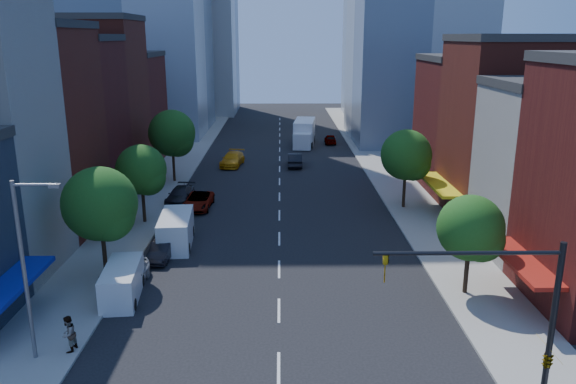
% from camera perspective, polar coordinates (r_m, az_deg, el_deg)
% --- Properties ---
extents(ground, '(220.00, 220.00, 0.00)m').
position_cam_1_polar(ground, '(28.22, -0.96, -17.58)').
color(ground, black).
rests_on(ground, ground).
extents(sidewalk_left, '(5.00, 120.00, 0.15)m').
position_cam_1_polar(sidewalk_left, '(66.66, -11.68, 1.93)').
color(sidewalk_left, gray).
rests_on(sidewalk_left, ground).
extents(sidewalk_right, '(5.00, 120.00, 0.15)m').
position_cam_1_polar(sidewalk_right, '(66.61, 9.96, 2.01)').
color(sidewalk_right, gray).
rests_on(sidewalk_right, ground).
extents(bldg_left_2, '(12.00, 9.00, 16.00)m').
position_cam_1_polar(bldg_left_2, '(49.49, -26.16, 5.35)').
color(bldg_left_2, '#591D15').
rests_on(bldg_left_2, ground).
extents(bldg_left_3, '(12.00, 8.00, 15.00)m').
position_cam_1_polar(bldg_left_3, '(57.27, -22.56, 6.43)').
color(bldg_left_3, '#4F1513').
rests_on(bldg_left_3, ground).
extents(bldg_left_4, '(12.00, 9.00, 17.00)m').
position_cam_1_polar(bldg_left_4, '(65.05, -19.95, 8.54)').
color(bldg_left_4, '#591D15').
rests_on(bldg_left_4, ground).
extents(bldg_left_5, '(12.00, 10.00, 13.00)m').
position_cam_1_polar(bldg_left_5, '(74.26, -17.47, 7.96)').
color(bldg_left_5, '#4F1513').
rests_on(bldg_left_5, ground).
extents(bldg_right_1, '(12.00, 8.00, 12.00)m').
position_cam_1_polar(bldg_right_1, '(44.91, 26.96, 1.73)').
color(bldg_right_1, beige).
rests_on(bldg_right_1, ground).
extents(bldg_right_2, '(12.00, 10.00, 15.00)m').
position_cam_1_polar(bldg_right_2, '(52.60, 22.73, 5.70)').
color(bldg_right_2, '#591D15').
rests_on(bldg_right_2, ground).
extents(bldg_right_3, '(12.00, 10.00, 13.00)m').
position_cam_1_polar(bldg_right_3, '(61.94, 19.05, 6.44)').
color(bldg_right_3, '#4F1513').
rests_on(bldg_right_3, ground).
extents(traffic_signal, '(7.24, 2.24, 8.00)m').
position_cam_1_polar(traffic_signal, '(24.28, 23.88, -13.56)').
color(traffic_signal, black).
rests_on(traffic_signal, sidewalk_right).
extents(streetlight, '(2.25, 0.25, 9.00)m').
position_cam_1_polar(streetlight, '(29.19, -25.01, -6.33)').
color(streetlight, slate).
rests_on(streetlight, sidewalk_left).
extents(tree_left_near, '(4.80, 4.80, 7.30)m').
position_cam_1_polar(tree_left_near, '(37.91, -18.37, -1.43)').
color(tree_left_near, black).
rests_on(tree_left_near, sidewalk_left).
extents(tree_left_mid, '(4.20, 4.20, 6.65)m').
position_cam_1_polar(tree_left_mid, '(48.23, -14.53, 2.00)').
color(tree_left_mid, black).
rests_on(tree_left_mid, sidewalk_left).
extents(tree_left_far, '(5.00, 5.00, 7.75)m').
position_cam_1_polar(tree_left_far, '(61.51, -11.57, 5.69)').
color(tree_left_far, black).
rests_on(tree_left_far, sidewalk_left).
extents(tree_right_near, '(4.00, 4.00, 6.20)m').
position_cam_1_polar(tree_right_near, '(35.42, 18.30, -3.76)').
color(tree_right_near, black).
rests_on(tree_right_near, sidewalk_right).
extents(tree_right_far, '(4.60, 4.60, 7.20)m').
position_cam_1_polar(tree_right_far, '(51.96, 12.08, 3.49)').
color(tree_right_far, black).
rests_on(tree_right_far, sidewalk_right).
extents(parked_car_front, '(1.86, 4.59, 1.56)m').
position_cam_1_polar(parked_car_front, '(37.40, -15.79, -8.12)').
color(parked_car_front, '#A5A5A9').
rests_on(parked_car_front, ground).
extents(parked_car_second, '(1.64, 4.02, 1.30)m').
position_cam_1_polar(parked_car_second, '(41.33, -12.69, -5.79)').
color(parked_car_second, black).
rests_on(parked_car_second, ground).
extents(parked_car_third, '(2.59, 5.22, 1.42)m').
position_cam_1_polar(parked_car_third, '(52.52, -9.09, -0.91)').
color(parked_car_third, '#999999').
rests_on(parked_car_third, ground).
extents(parked_car_rear, '(2.56, 5.22, 1.46)m').
position_cam_1_polar(parked_car_rear, '(54.71, -10.88, -0.30)').
color(parked_car_rear, black).
rests_on(parked_car_rear, ground).
extents(cargo_van_near, '(2.40, 5.04, 2.08)m').
position_cam_1_polar(cargo_van_near, '(35.73, -16.52, -8.89)').
color(cargo_van_near, silver).
rests_on(cargo_van_near, ground).
extents(cargo_van_far, '(2.68, 5.82, 2.42)m').
position_cam_1_polar(cargo_van_far, '(43.39, -11.32, -3.90)').
color(cargo_van_far, white).
rests_on(cargo_van_far, ground).
extents(taxi, '(3.03, 5.90, 1.64)m').
position_cam_1_polar(taxi, '(69.38, -5.67, 3.34)').
color(taxi, orange).
rests_on(taxi, ground).
extents(traffic_car_oncoming, '(1.75, 4.90, 1.61)m').
position_cam_1_polar(traffic_car_oncoming, '(68.75, 0.71, 3.29)').
color(traffic_car_oncoming, black).
rests_on(traffic_car_oncoming, ground).
extents(traffic_car_far, '(1.77, 4.10, 1.38)m').
position_cam_1_polar(traffic_car_far, '(83.70, 4.32, 5.39)').
color(traffic_car_far, '#999999').
rests_on(traffic_car_far, ground).
extents(box_truck, '(3.61, 9.21, 3.61)m').
position_cam_1_polar(box_truck, '(82.19, 1.65, 5.96)').
color(box_truck, white).
rests_on(box_truck, ground).
extents(pedestrian_near, '(0.55, 0.67, 1.58)m').
position_cam_1_polar(pedestrian_near, '(35.61, -18.32, -9.29)').
color(pedestrian_near, '#999999').
rests_on(pedestrian_near, sidewalk_left).
extents(pedestrian_far, '(0.89, 1.05, 1.90)m').
position_cam_1_polar(pedestrian_far, '(30.86, -21.42, -13.28)').
color(pedestrian_far, '#999999').
rests_on(pedestrian_far, sidewalk_left).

